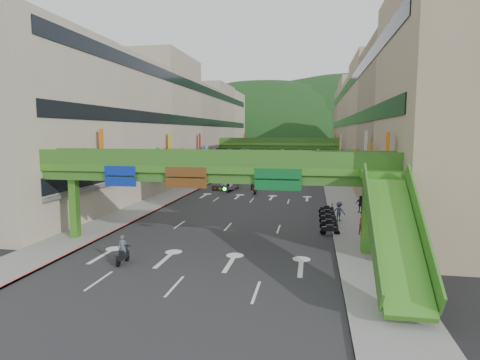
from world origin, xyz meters
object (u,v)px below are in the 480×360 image
Objects in this scene: overpass_near at (221,177)px; car_silver at (231,184)px; scooter_rider_near at (123,251)px; scooter_rider_mid at (253,182)px; car_yellow at (293,165)px; pedestrian_red at (363,225)px.

car_silver is (-5.38, 29.62, -4.45)m from overpass_near.
scooter_rider_mid is at bearing 84.66° from scooter_rider_near.
scooter_rider_near is at bearing -87.13° from car_yellow.
scooter_rider_mid is 0.44× the size of car_silver.
car_silver is (-3.16, -0.68, -0.29)m from scooter_rider_mid.
car_silver is at bearing 89.87° from scooter_rider_near.
overpass_near is 14.94× the size of scooter_rider_near.
scooter_rider_near is at bearing 177.71° from pedestrian_red.
scooter_rider_mid reaches higher than car_silver.
pedestrian_red is (10.51, 5.50, -4.29)m from overpass_near.
scooter_rider_mid is 35.03m from car_yellow.
overpass_near is 12.61m from pedestrian_red.
pedestrian_red is (12.73, -24.80, -0.13)m from scooter_rider_mid.
car_silver is at bearing -92.74° from car_yellow.
scooter_rider_near is 18.78m from pedestrian_red.
car_silver is at bearing 100.29° from overpass_near.
pedestrian_red is at bearing -72.87° from car_yellow.
scooter_rider_near is 1.03× the size of pedestrian_red.
overpass_near is at bearing -82.76° from car_yellow.
car_yellow is (7.35, 35.46, -0.05)m from car_silver.
overpass_near reaches higher than pedestrian_red.
overpass_near reaches higher than scooter_rider_mid.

